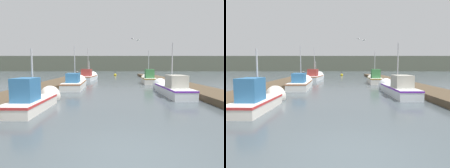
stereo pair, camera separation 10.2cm
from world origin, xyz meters
The scene contains 14 objects.
ground_plane centered at (0.00, 0.00, 0.00)m, with size 200.00×200.00×0.00m.
dock_left centered at (-6.31, 16.00, 0.18)m, with size 2.66×40.00×0.37m.
dock_right centered at (6.31, 16.00, 0.18)m, with size 2.66×40.00×0.37m.
distant_shore_ridge centered at (0.00, 74.25, 2.70)m, with size 120.00×16.00×5.41m.
fishing_boat_0 centered at (-4.11, 5.26, 0.43)m, with size 1.46×4.55×3.24m.
fishing_boat_1 centered at (3.92, 10.02, 0.46)m, with size 1.41×6.34×3.99m.
fishing_boat_2 centered at (-3.74, 14.30, 0.44)m, with size 1.85×6.19×4.36m.
fishing_boat_3 centered at (3.96, 18.89, 0.52)m, with size 1.58×4.76×4.02m.
fishing_boat_4 centered at (-3.57, 23.99, 0.47)m, with size 2.32×6.19×4.99m.
fishing_boat_5 centered at (-3.87, 27.83, 0.43)m, with size 1.78×4.46×3.19m.
mooring_piling_0 centered at (-4.98, 22.49, 0.64)m, with size 0.35×0.35×1.26m.
channel_buoy centered at (0.45, 35.68, 0.16)m, with size 0.55×0.55×1.05m.
seagull_lead centered at (2.03, 14.05, 4.38)m, with size 0.28×0.55×0.12m.
seagull_1 centered at (2.12, 19.05, 5.17)m, with size 0.51×0.43×0.12m.
Camera 2 is at (-0.30, -4.37, 2.09)m, focal length 32.00 mm.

